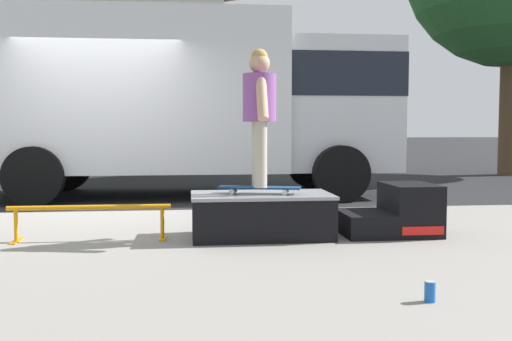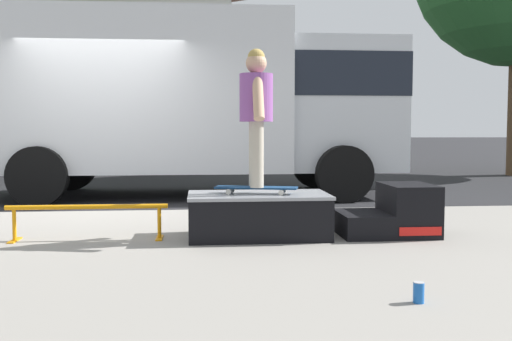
{
  "view_description": "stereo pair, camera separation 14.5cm",
  "coord_description": "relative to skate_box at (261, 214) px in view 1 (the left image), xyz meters",
  "views": [
    {
      "loc": [
        1.35,
        -8.05,
        1.16
      ],
      "look_at": [
        2.14,
        -1.07,
        0.66
      ],
      "focal_mm": 41.42,
      "sensor_mm": 36.0,
      "label": 1
    },
    {
      "loc": [
        1.49,
        -8.07,
        1.16
      ],
      "look_at": [
        2.14,
        -1.07,
        0.66
      ],
      "focal_mm": 41.42,
      "sensor_mm": 36.0,
      "label": 2
    }
  ],
  "objects": [
    {
      "name": "skater_kid",
      "position": [
        -0.02,
        -0.02,
        1.03
      ],
      "size": [
        0.32,
        0.67,
        1.3
      ],
      "color": "#B7AD99",
      "rests_on": "skateboard"
    },
    {
      "name": "soda_can",
      "position": [
        0.74,
        -2.23,
        -0.16
      ],
      "size": [
        0.07,
        0.07,
        0.13
      ],
      "color": "#1959B2",
      "rests_on": "sidewalk_slab"
    },
    {
      "name": "ground_plane",
      "position": [
        -2.03,
        2.49,
        -0.34
      ],
      "size": [
        140.0,
        140.0,
        0.0
      ],
      "primitive_type": "plane",
      "color": "black"
    },
    {
      "name": "sidewalk_slab",
      "position": [
        -2.03,
        -0.51,
        -0.28
      ],
      "size": [
        50.0,
        5.0,
        0.12
      ],
      "primitive_type": "cube",
      "color": "gray",
      "rests_on": "ground"
    },
    {
      "name": "box_truck",
      "position": [
        -0.62,
        4.69,
        1.36
      ],
      "size": [
        6.91,
        2.63,
        3.05
      ],
      "color": "silver",
      "rests_on": "ground"
    },
    {
      "name": "kicker_ramp",
      "position": [
        1.33,
        -0.0,
        -0.02
      ],
      "size": [
        0.92,
        0.68,
        0.5
      ],
      "color": "black",
      "rests_on": "sidewalk_slab"
    },
    {
      "name": "skateboard",
      "position": [
        -0.02,
        -0.02,
        0.25
      ],
      "size": [
        0.81,
        0.38,
        0.07
      ],
      "color": "navy",
      "rests_on": "skate_box"
    },
    {
      "name": "grind_rail",
      "position": [
        -1.6,
        0.01,
        0.03
      ],
      "size": [
        1.49,
        0.28,
        0.33
      ],
      "color": "orange",
      "rests_on": "sidewalk_slab"
    },
    {
      "name": "skate_box",
      "position": [
        0.0,
        0.0,
        0.0
      ],
      "size": [
        1.34,
        0.76,
        0.42
      ],
      "color": "black",
      "rests_on": "sidewalk_slab"
    },
    {
      "name": "house_behind",
      "position": [
        -4.13,
        15.67,
        3.9
      ],
      "size": [
        9.54,
        8.22,
        8.4
      ],
      "color": "silver",
      "rests_on": "ground"
    }
  ]
}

